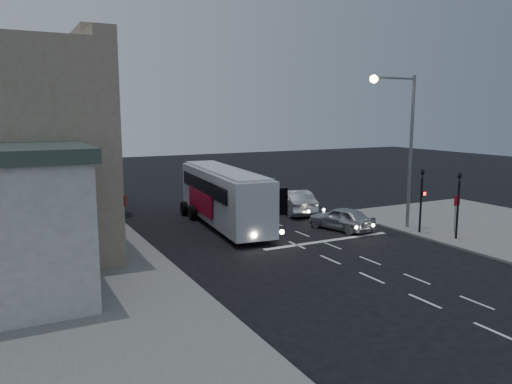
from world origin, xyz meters
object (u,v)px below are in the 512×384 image
car_sedan_b (252,190)px  streetlight (403,134)px  tour_bus (224,195)px  car_sedan_a (295,202)px  car_suv (341,218)px  car_extra (203,174)px  traffic_signal_side (458,197)px  street_tree (91,150)px  car_sedan_c (225,181)px  regulatory_sign (456,208)px  traffic_signal_main (422,193)px

car_sedan_b → streetlight: size_ratio=0.62×
tour_bus → car_sedan_a: bearing=17.1°
streetlight → car_suv: bearing=152.6°
car_sedan_b → car_extra: 11.88m
car_sedan_b → traffic_signal_side: bearing=111.4°
streetlight → street_tree: 20.19m
car_sedan_c → car_sedan_a: bearing=88.6°
car_sedan_c → car_extra: (0.03, 5.73, -0.01)m
car_extra → car_suv: bearing=100.4°
car_sedan_a → car_sedan_b: (-0.14, 6.37, -0.01)m
car_suv → street_tree: 17.20m
traffic_signal_side → car_extra: bearing=97.3°
car_sedan_a → streetlight: (2.93, -7.17, 4.90)m
car_suv → car_extra: (0.35, 23.82, 0.04)m
regulatory_sign → street_tree: street_tree is taller
traffic_signal_main → street_tree: 21.38m
car_sedan_b → street_tree: street_tree is taller
traffic_signal_main → traffic_signal_side: (0.70, -1.98, 0.00)m
car_sedan_a → traffic_signal_main: traffic_signal_main is taller
tour_bus → car_sedan_c: size_ratio=2.18×
car_suv → car_sedan_a: (0.15, 5.57, 0.12)m
tour_bus → car_sedan_a: tour_bus is taller
car_sedan_b → car_extra: (0.34, 11.88, -0.08)m
car_suv → street_tree: (-12.46, 11.22, 3.79)m
car_sedan_a → street_tree: bearing=-9.9°
car_suv → streetlight: bearing=136.8°
car_sedan_a → regulatory_sign: size_ratio=2.29×
car_sedan_c → traffic_signal_side: bearing=98.6°
car_sedan_b → regulatory_sign: 16.77m
regulatory_sign → street_tree: (-17.51, 15.26, 2.90)m
car_sedan_c → traffic_signal_main: 21.39m
tour_bus → car_extra: size_ratio=2.62×
car_sedan_b → regulatory_sign: bearing=115.5°
tour_bus → car_sedan_b: 9.58m
tour_bus → car_suv: tour_bus is taller
traffic_signal_side → street_tree: bearing=135.5°
traffic_signal_main → street_tree: size_ratio=0.66×
car_sedan_c → regulatory_sign: 22.63m
car_sedan_c → car_extra: bearing=-90.8°
car_sedan_b → tour_bus: bearing=60.5°
traffic_signal_main → street_tree: street_tree is taller
traffic_signal_side → streetlight: streetlight is taller
car_sedan_b → car_suv: bearing=98.0°
car_sedan_c → car_extra: size_ratio=1.20×
car_sedan_a → traffic_signal_main: 9.31m
car_extra → car_sedan_a: bearing=100.6°
traffic_signal_side → car_sedan_c: bearing=99.2°
car_sedan_c → streetlight: streetlight is taller
car_sedan_c → traffic_signal_side: traffic_signal_side is taller
street_tree → tour_bus: bearing=-45.7°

